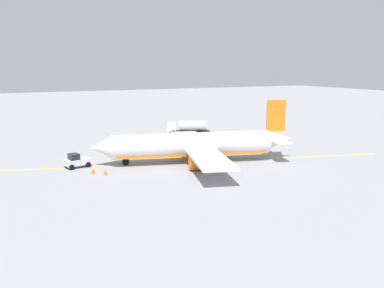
% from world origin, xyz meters
% --- Properties ---
extents(ground_plane, '(400.00, 400.00, 0.00)m').
position_xyz_m(ground_plane, '(0.00, 0.00, 0.00)').
color(ground_plane, '#939399').
extents(airplane, '(32.81, 29.60, 9.82)m').
position_xyz_m(airplane, '(-0.46, 0.13, 2.73)').
color(airplane, white).
rests_on(airplane, ground).
extents(fuel_tanker, '(9.77, 6.23, 3.15)m').
position_xyz_m(fuel_tanker, '(-10.85, -24.00, 1.72)').
color(fuel_tanker, '#2D2D33').
rests_on(fuel_tanker, ground).
extents(pushback_tug, '(3.93, 2.95, 2.20)m').
position_xyz_m(pushback_tug, '(17.28, -4.85, 1.01)').
color(pushback_tug, silver).
rests_on(pushback_tug, ground).
extents(refueling_worker, '(0.63, 0.60, 1.71)m').
position_xyz_m(refueling_worker, '(-6.31, -14.66, 0.82)').
color(refueling_worker, navy).
rests_on(refueling_worker, ground).
extents(safety_cone_nose, '(0.67, 0.67, 0.74)m').
position_xyz_m(safety_cone_nose, '(15.79, -0.28, 0.37)').
color(safety_cone_nose, '#F2590F').
rests_on(safety_cone_nose, ground).
extents(safety_cone_wingtip, '(0.59, 0.59, 0.66)m').
position_xyz_m(safety_cone_wingtip, '(14.31, 1.05, 0.33)').
color(safety_cone_wingtip, '#F2590F').
rests_on(safety_cone_wingtip, ground).
extents(taxi_line_marking, '(63.36, 17.89, 0.01)m').
position_xyz_m(taxi_line_marking, '(0.00, 0.00, 0.01)').
color(taxi_line_marking, yellow).
rests_on(taxi_line_marking, ground).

